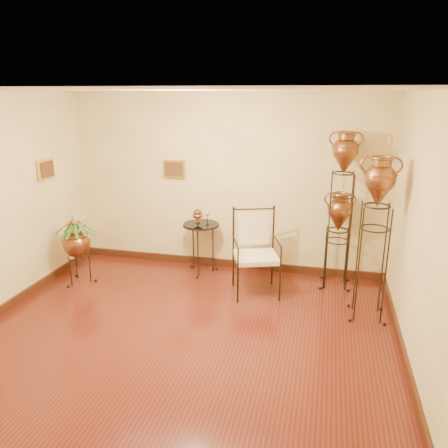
% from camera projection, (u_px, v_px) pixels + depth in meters
% --- Properties ---
extents(ground, '(5.00, 5.00, 0.00)m').
position_uv_depth(ground, '(176.00, 347.00, 4.96)').
color(ground, '#581A14').
rests_on(ground, ground).
extents(room_shell, '(5.02, 5.02, 2.81)m').
position_uv_depth(room_shell, '(170.00, 199.00, 4.47)').
color(room_shell, '#FAE5A1').
rests_on(room_shell, ground).
extents(amphora_tall, '(0.52, 0.52, 2.30)m').
position_uv_depth(amphora_tall, '(341.00, 210.00, 6.23)').
color(amphora_tall, black).
rests_on(amphora_tall, ground).
extents(amphora_mid, '(0.60, 0.60, 2.09)m').
position_uv_depth(amphora_mid, '(374.00, 238.00, 5.35)').
color(amphora_mid, black).
rests_on(amphora_mid, ground).
extents(amphora_short, '(0.57, 0.57, 1.44)m').
position_uv_depth(amphora_short, '(337.00, 240.00, 6.36)').
color(amphora_short, black).
rests_on(amphora_short, ground).
extents(planter_urn, '(0.82, 0.82, 1.19)m').
position_uv_depth(planter_urn, '(76.00, 241.00, 6.48)').
color(planter_urn, black).
rests_on(planter_urn, ground).
extents(armchair, '(0.84, 0.82, 1.20)m').
position_uv_depth(armchair, '(256.00, 254.00, 6.12)').
color(armchair, black).
rests_on(armchair, ground).
extents(side_table, '(0.59, 0.59, 1.03)m').
position_uv_depth(side_table, '(201.00, 247.00, 6.91)').
color(side_table, black).
rests_on(side_table, ground).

